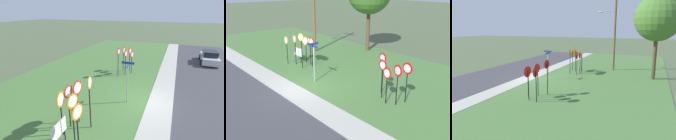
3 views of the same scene
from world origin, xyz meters
The scene contains 18 objects.
ground_plane centered at (0.00, 0.00, 0.00)m, with size 160.00×160.00×0.00m, color #4C5B3D.
road_asphalt centered at (0.00, -4.80, 0.01)m, with size 44.00×6.40×0.01m, color #3D3D42.
sidewalk_strip centered at (0.00, -0.80, 0.03)m, with size 44.00×1.60×0.06m, color #ADAA9E.
grass_median centered at (0.00, 6.00, 0.02)m, with size 44.00×12.00×0.04m, color #477038.
stop_sign_near_left centered at (-4.89, 2.46, 1.85)m, with size 0.67×0.13×2.51m.
stop_sign_near_right centered at (-4.58, 3.31, 1.72)m, with size 0.75×0.16×2.32m.
stop_sign_far_left centered at (-3.62, 2.30, 2.05)m, with size 0.61×0.15×2.84m.
stop_sign_far_center centered at (-5.37, 1.94, 1.78)m, with size 0.68×0.11×2.41m.
stop_sign_far_right centered at (-3.41, 3.13, 1.81)m, with size 0.75×0.11×2.43m.
stop_sign_center_tall centered at (-3.94, 3.32, 1.74)m, with size 0.66×0.09×2.36m.
yield_sign_near_left centered at (4.35, 2.84, 1.81)m, with size 0.67×0.13×2.39m.
yield_sign_near_right centered at (5.49, 2.75, 1.81)m, with size 0.67×0.16×2.38m.
yield_sign_far_left centered at (5.03, 2.43, 1.66)m, with size 0.69×0.14×2.19m.
yield_sign_far_right centered at (5.63, 3.43, 1.83)m, with size 0.69×0.10×2.41m.
yield_sign_center centered at (3.86, 3.37, 1.97)m, with size 0.64×0.14×2.62m.
street_name_post centered at (-0.44, 1.30, 1.71)m, with size 0.96×0.82×2.78m.
utility_pole centered at (-7.49, 6.14, 5.03)m, with size 2.10×2.12×9.29m.
notice_board centered at (-5.29, 2.98, 0.87)m, with size 1.10×0.10×1.25m.
Camera 2 is at (13.80, -8.34, 6.64)m, focal length 41.97 mm.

